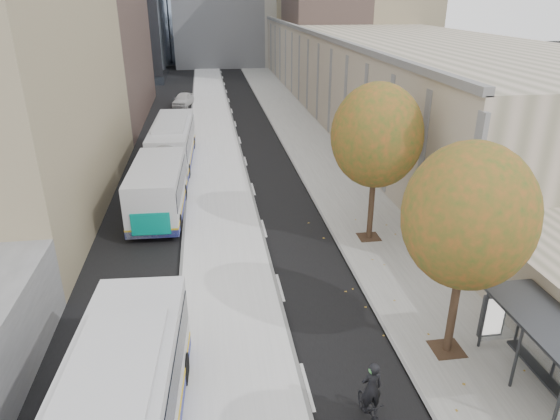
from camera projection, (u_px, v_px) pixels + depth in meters
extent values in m
cube|color=silver|center=(216.00, 166.00, 36.68)|extent=(4.25, 150.00, 0.15)
cube|color=gray|center=(323.00, 161.00, 37.76)|extent=(4.75, 150.00, 0.08)
cube|color=gray|center=(360.00, 59.00, 64.04)|extent=(18.00, 92.00, 8.00)
cube|color=#383A3F|center=(546.00, 320.00, 15.16)|extent=(1.90, 4.40, 0.10)
cylinder|color=#383A3F|center=(559.00, 404.00, 13.76)|extent=(0.10, 0.10, 2.40)
cube|color=silver|center=(559.00, 350.00, 15.75)|extent=(0.04, 4.00, 2.10)
cylinder|color=black|center=(453.00, 311.00, 17.07)|extent=(0.28, 0.28, 3.24)
sphere|color=#2A531B|center=(469.00, 216.00, 15.65)|extent=(4.20, 4.20, 4.20)
cylinder|color=black|center=(371.00, 207.00, 25.21)|extent=(0.28, 0.28, 3.38)
sphere|color=#2A531B|center=(377.00, 136.00, 23.73)|extent=(4.40, 4.40, 4.40)
cube|color=silver|center=(168.00, 161.00, 33.00)|extent=(3.31, 18.39, 3.05)
cube|color=black|center=(167.00, 153.00, 32.77)|extent=(3.34, 17.66, 1.06)
cube|color=#038171|center=(158.00, 223.00, 24.86)|extent=(1.93, 0.13, 1.18)
imported|color=black|center=(370.00, 409.00, 14.57)|extent=(0.63, 1.76, 1.04)
imported|color=black|center=(372.00, 388.00, 14.24)|extent=(0.67, 0.47, 1.74)
sphere|color=#489C49|center=(373.00, 370.00, 13.98)|extent=(0.27, 0.27, 0.27)
imported|color=silver|center=(183.00, 99.00, 56.31)|extent=(2.67, 4.60, 1.47)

